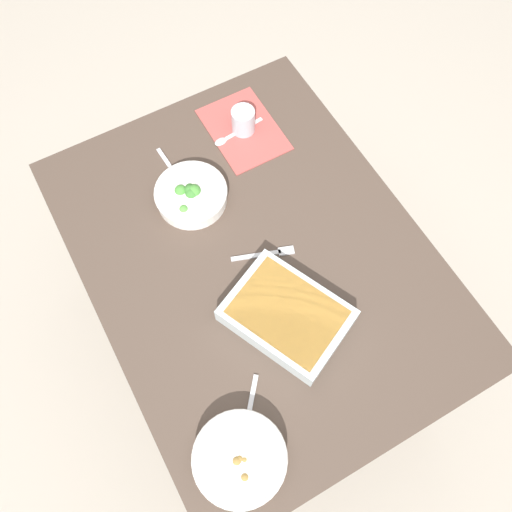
{
  "coord_description": "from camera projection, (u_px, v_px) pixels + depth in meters",
  "views": [
    {
      "loc": [
        0.56,
        -0.32,
        2.11
      ],
      "look_at": [
        0.0,
        0.0,
        0.74
      ],
      "focal_mm": 38.32,
      "sensor_mm": 36.0,
      "label": 1
    }
  ],
  "objects": [
    {
      "name": "ground_plane",
      "position": [
        256.0,
        335.0,
        2.18
      ],
      "size": [
        6.0,
        6.0,
        0.0
      ],
      "primitive_type": "plane",
      "color": "#B2A899"
    },
    {
      "name": "dining_table",
      "position": [
        256.0,
        269.0,
        1.59
      ],
      "size": [
        1.2,
        0.9,
        0.74
      ],
      "color": "#4C3D33",
      "rests_on": "ground_plane"
    },
    {
      "name": "placemat",
      "position": [
        243.0,
        129.0,
        1.7
      ],
      "size": [
        0.28,
        0.2,
        0.0
      ],
      "primitive_type": "cube",
      "rotation": [
        0.0,
        0.0,
        0.0
      ],
      "color": "#B24C47",
      "rests_on": "dining_table"
    },
    {
      "name": "stew_bowl",
      "position": [
        240.0,
        459.0,
        1.26
      ],
      "size": [
        0.22,
        0.22,
        0.06
      ],
      "color": "white",
      "rests_on": "dining_table"
    },
    {
      "name": "broccoli_bowl",
      "position": [
        191.0,
        194.0,
        1.56
      ],
      "size": [
        0.21,
        0.21,
        0.07
      ],
      "color": "white",
      "rests_on": "dining_table"
    },
    {
      "name": "baking_dish",
      "position": [
        287.0,
        315.0,
        1.4
      ],
      "size": [
        0.36,
        0.33,
        0.06
      ],
      "color": "silver",
      "rests_on": "dining_table"
    },
    {
      "name": "drink_cup",
      "position": [
        243.0,
        122.0,
        1.66
      ],
      "size": [
        0.07,
        0.07,
        0.08
      ],
      "color": "#B2BCC6",
      "rests_on": "dining_table"
    },
    {
      "name": "spoon_by_stew",
      "position": [
        247.0,
        421.0,
        1.32
      ],
      "size": [
        0.15,
        0.13,
        0.01
      ],
      "color": "silver",
      "rests_on": "dining_table"
    },
    {
      "name": "spoon_by_broccoli",
      "position": [
        176.0,
        175.0,
        1.62
      ],
      "size": [
        0.18,
        0.03,
        0.01
      ],
      "color": "silver",
      "rests_on": "dining_table"
    },
    {
      "name": "spoon_spare",
      "position": [
        232.0,
        135.0,
        1.68
      ],
      "size": [
        0.04,
        0.18,
        0.01
      ],
      "color": "silver",
      "rests_on": "dining_table"
    },
    {
      "name": "fork_on_table",
      "position": [
        268.0,
        254.0,
        1.51
      ],
      "size": [
        0.08,
        0.17,
        0.01
      ],
      "color": "silver",
      "rests_on": "dining_table"
    }
  ]
}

